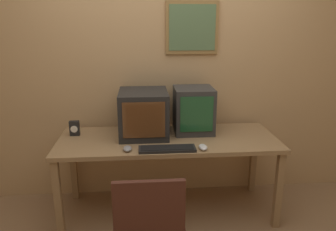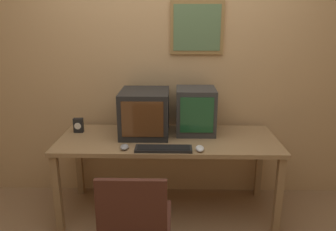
# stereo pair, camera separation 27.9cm
# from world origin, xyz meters

# --- Properties ---
(wall_back) EXTENTS (8.00, 0.08, 2.60)m
(wall_back) POSITION_xyz_m (0.00, 1.18, 1.30)
(wall_back) COLOR tan
(wall_back) RESTS_ON ground_plane
(desk) EXTENTS (1.89, 0.73, 0.72)m
(desk) POSITION_xyz_m (0.00, 0.75, 0.65)
(desk) COLOR #99754C
(desk) RESTS_ON ground_plane
(monitor_left) EXTENTS (0.42, 0.47, 0.40)m
(monitor_left) POSITION_xyz_m (-0.21, 0.85, 0.92)
(monitor_left) COLOR black
(monitor_left) RESTS_ON desk
(monitor_right) EXTENTS (0.35, 0.35, 0.41)m
(monitor_right) POSITION_xyz_m (0.25, 0.90, 0.93)
(monitor_right) COLOR #333333
(monitor_right) RESTS_ON desk
(keyboard_main) EXTENTS (0.45, 0.14, 0.03)m
(keyboard_main) POSITION_xyz_m (-0.03, 0.47, 0.74)
(keyboard_main) COLOR black
(keyboard_main) RESTS_ON desk
(mouse_near_keyboard) EXTENTS (0.07, 0.12, 0.03)m
(mouse_near_keyboard) POSITION_xyz_m (0.26, 0.47, 0.74)
(mouse_near_keyboard) COLOR silver
(mouse_near_keyboard) RESTS_ON desk
(mouse_far_corner) EXTENTS (0.07, 0.10, 0.04)m
(mouse_far_corner) POSITION_xyz_m (-0.34, 0.48, 0.74)
(mouse_far_corner) COLOR gray
(mouse_far_corner) RESTS_ON desk
(desk_clock) EXTENTS (0.08, 0.05, 0.13)m
(desk_clock) POSITION_xyz_m (-0.82, 0.88, 0.79)
(desk_clock) COLOR black
(desk_clock) RESTS_ON desk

